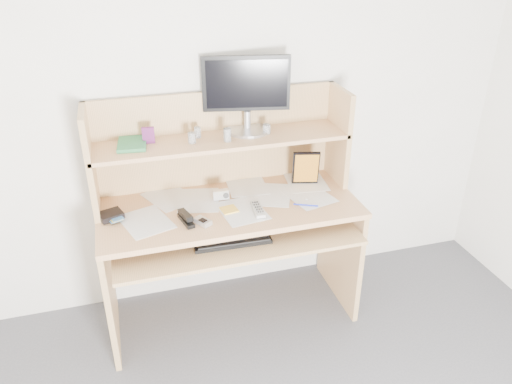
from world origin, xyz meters
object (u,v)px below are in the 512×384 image
object	(u,v)px
tv_remote	(258,209)
monitor	(247,92)
desk	(226,207)
game_case	(306,168)
keyboard	(232,239)

from	to	relation	value
tv_remote	monitor	world-z (taller)	monitor
desk	game_case	world-z (taller)	desk
desk	tv_remote	distance (m)	0.24
desk	keyboard	distance (m)	0.29
tv_remote	monitor	size ratio (longest dim) A/B	0.36
desk	monitor	bearing A→B (deg)	43.03
keyboard	tv_remote	distance (m)	0.22
desk	tv_remote	xyz separation A→B (m)	(0.13, -0.19, 0.07)
tv_remote	monitor	bearing A→B (deg)	88.43
keyboard	monitor	xyz separation A→B (m)	(0.20, 0.44, 0.64)
tv_remote	keyboard	bearing A→B (deg)	-145.75
desk	keyboard	world-z (taller)	desk
keyboard	monitor	world-z (taller)	monitor
game_case	tv_remote	bearing A→B (deg)	-133.96
monitor	game_case	bearing A→B (deg)	-10.58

